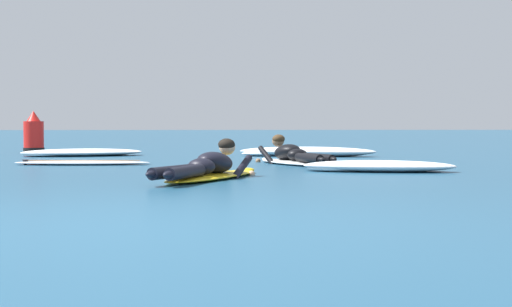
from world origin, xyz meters
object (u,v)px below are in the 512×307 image
object	(u,v)px
surfer_near	(210,168)
drifting_surfboard	(81,163)
surfer_far	(292,156)
channel_marker_buoy	(34,136)

from	to	relation	value
surfer_near	drifting_surfboard	distance (m)	4.05
surfer_far	channel_marker_buoy	size ratio (longest dim) A/B	2.50
surfer_far	drifting_surfboard	size ratio (longest dim) A/B	1.07
surfer_near	channel_marker_buoy	size ratio (longest dim) A/B	2.69
drifting_surfboard	channel_marker_buoy	world-z (taller)	channel_marker_buoy
surfer_near	channel_marker_buoy	distance (m)	9.56
channel_marker_buoy	drifting_surfboard	bearing A→B (deg)	-69.73
surfer_near	surfer_far	bearing A→B (deg)	67.60
surfer_near	channel_marker_buoy	world-z (taller)	channel_marker_buoy
surfer_near	channel_marker_buoy	xyz separation A→B (m)	(-4.04, 8.67, 0.25)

